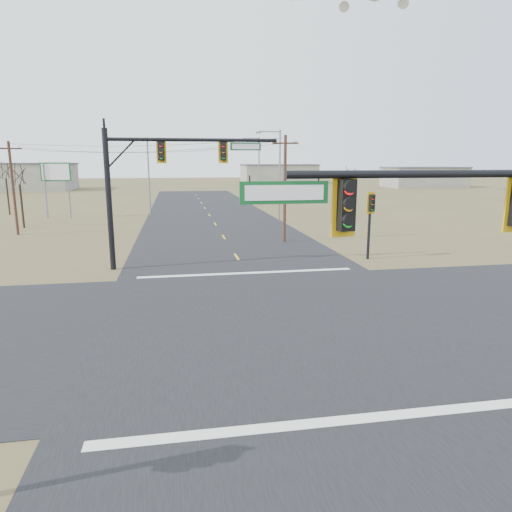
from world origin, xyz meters
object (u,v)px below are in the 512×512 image
(highway_sign, at_px, (56,179))
(bare_tree_b, at_px, (5,170))
(pedestal_signal_ne, at_px, (371,210))
(mast_arm_far, at_px, (158,170))
(bare_tree_c, at_px, (351,174))
(bare_tree_a, at_px, (19,174))
(utility_pole_far, at_px, (13,186))
(streetlight_b, at_px, (258,167))
(streetlight_a, at_px, (278,171))
(utility_pole_near, at_px, (285,187))
(streetlight_c, at_px, (150,173))

(highway_sign, bearing_deg, bare_tree_b, 152.39)
(pedestal_signal_ne, xyz_separation_m, highway_sign, (-24.66, 26.11, 1.11))
(mast_arm_far, distance_m, bare_tree_c, 31.09)
(bare_tree_a, height_order, bare_tree_b, bare_tree_b)
(utility_pole_far, bearing_deg, streetlight_b, 42.84)
(streetlight_a, bearing_deg, streetlight_b, 95.67)
(bare_tree_a, distance_m, bare_tree_c, 34.18)
(utility_pole_far, distance_m, bare_tree_a, 4.54)
(bare_tree_c, bearing_deg, bare_tree_a, -172.79)
(highway_sign, height_order, bare_tree_a, bare_tree_a)
(bare_tree_c, bearing_deg, utility_pole_near, -125.88)
(utility_pole_near, xyz_separation_m, bare_tree_a, (-22.36, 11.68, 0.76))
(mast_arm_far, height_order, utility_pole_near, utility_pole_near)
(utility_pole_near, relative_size, highway_sign, 1.34)
(mast_arm_far, bearing_deg, pedestal_signal_ne, 11.54)
(utility_pole_far, height_order, bare_tree_c, utility_pole_far)
(utility_pole_far, bearing_deg, streetlight_a, 11.41)
(pedestal_signal_ne, height_order, bare_tree_c, bare_tree_c)
(bare_tree_b, bearing_deg, utility_pole_near, -40.37)
(streetlight_b, bearing_deg, streetlight_c, -161.17)
(bare_tree_c, bearing_deg, streetlight_c, 172.45)
(utility_pole_near, xyz_separation_m, streetlight_c, (-10.87, 18.94, 0.66))
(utility_pole_far, distance_m, bare_tree_b, 17.01)
(bare_tree_c, bearing_deg, bare_tree_b, 169.39)
(pedestal_signal_ne, xyz_separation_m, bare_tree_c, (7.75, 23.20, 1.51))
(mast_arm_far, height_order, streetlight_a, streetlight_a)
(mast_arm_far, relative_size, pedestal_signal_ne, 2.28)
(bare_tree_a, bearing_deg, streetlight_b, 36.05)
(streetlight_c, distance_m, bare_tree_a, 13.59)
(utility_pole_near, distance_m, streetlight_c, 21.85)
(mast_arm_far, relative_size, streetlight_c, 1.12)
(bare_tree_a, height_order, bare_tree_c, bare_tree_a)
(streetlight_a, bearing_deg, bare_tree_a, -169.63)
(bare_tree_c, bearing_deg, streetlight_b, 119.60)
(utility_pole_near, height_order, bare_tree_a, utility_pole_near)
(pedestal_signal_ne, height_order, utility_pole_near, utility_pole_near)
(mast_arm_far, relative_size, highway_sign, 1.63)
(highway_sign, bearing_deg, utility_pole_near, -35.79)
(mast_arm_far, distance_m, bare_tree_a, 23.11)
(utility_pole_far, bearing_deg, bare_tree_b, 110.02)
(bare_tree_b, bearing_deg, streetlight_b, 13.09)
(highway_sign, relative_size, bare_tree_b, 0.93)
(utility_pole_far, distance_m, streetlight_c, 15.80)
(mast_arm_far, relative_size, bare_tree_b, 1.52)
(highway_sign, bearing_deg, streetlight_b, 31.80)
(streetlight_c, xyz_separation_m, bare_tree_c, (22.42, -2.97, -0.23))
(streetlight_c, bearing_deg, bare_tree_c, -4.58)
(mast_arm_far, bearing_deg, streetlight_a, 71.26)
(pedestal_signal_ne, relative_size, bare_tree_c, 0.72)
(mast_arm_far, xyz_separation_m, streetlight_c, (-1.76, 26.18, -0.78))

